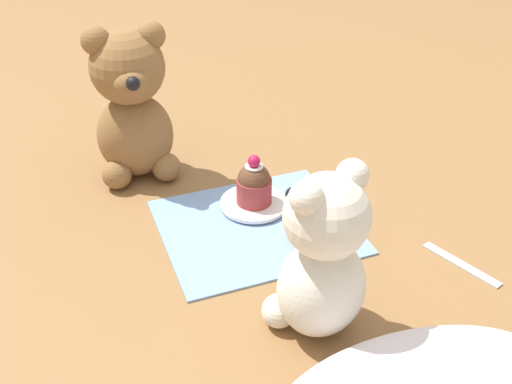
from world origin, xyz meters
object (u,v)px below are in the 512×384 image
at_px(cupcake_near_tan_bear, 254,184).
at_px(teddy_bear_cream, 322,258).
at_px(cupcake_near_cream_bear, 314,220).
at_px(teaspoon, 461,263).
at_px(teddy_bear_tan, 132,105).
at_px(saucer_plate, 254,203).

bearing_deg(cupcake_near_tan_bear, teddy_bear_cream, 86.63).
bearing_deg(cupcake_near_tan_bear, cupcake_near_cream_bear, 115.62).
height_order(cupcake_near_tan_bear, teaspoon, cupcake_near_tan_bear).
xyz_separation_m(teddy_bear_tan, teaspoon, (-0.32, 0.35, -0.11)).
bearing_deg(teaspoon, cupcake_near_cream_bear, -146.31).
relative_size(cupcake_near_tan_bear, teaspoon, 0.70).
relative_size(teddy_bear_cream, saucer_plate, 2.07).
bearing_deg(cupcake_near_cream_bear, cupcake_near_tan_bear, -64.38).
bearing_deg(teddy_bear_tan, cupcake_near_tan_bear, -45.96).
height_order(saucer_plate, teaspoon, saucer_plate).
height_order(teddy_bear_cream, saucer_plate, teddy_bear_cream).
relative_size(teddy_bear_cream, teddy_bear_tan, 0.85).
distance_m(cupcake_near_cream_bear, teaspoon, 0.19).
relative_size(cupcake_near_cream_bear, saucer_plate, 0.75).
height_order(teddy_bear_tan, cupcake_near_tan_bear, teddy_bear_tan).
relative_size(teddy_bear_tan, teaspoon, 2.19).
relative_size(teddy_bear_tan, cupcake_near_tan_bear, 3.15).
xyz_separation_m(teddy_bear_tan, saucer_plate, (-0.13, 0.15, -0.10)).
relative_size(teddy_bear_cream, cupcake_near_cream_bear, 2.75).
bearing_deg(saucer_plate, teaspoon, 133.42).
relative_size(saucer_plate, cupcake_near_tan_bear, 1.29).
height_order(cupcake_near_cream_bear, teaspoon, cupcake_near_cream_bear).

